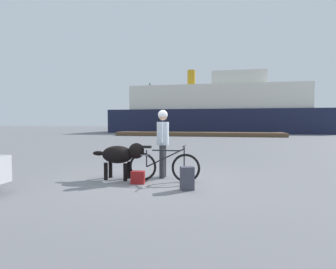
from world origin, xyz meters
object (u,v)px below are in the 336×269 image
(dog, at_px, (121,155))
(backpack, at_px, (187,178))
(bicycle, at_px, (163,166))
(person_cyclist, at_px, (163,136))
(ferry_boat, at_px, (217,110))
(sailboat_moored, at_px, (225,128))
(handbag_pannier, at_px, (138,177))

(dog, height_order, backpack, dog)
(bicycle, bearing_deg, dog, 178.18)
(person_cyclist, bearing_deg, dog, -156.38)
(bicycle, bearing_deg, person_cyclist, 103.40)
(dog, bearing_deg, ferry_boat, 85.98)
(person_cyclist, bearing_deg, bicycle, -76.60)
(bicycle, xyz_separation_m, backpack, (0.68, -0.69, -0.13))
(backpack, bearing_deg, sailboat_moored, 87.38)
(bicycle, distance_m, sailboat_moored, 33.52)
(handbag_pannier, bearing_deg, ferry_boat, 87.05)
(backpack, relative_size, sailboat_moored, 0.06)
(dog, relative_size, handbag_pannier, 4.35)
(ferry_boat, bearing_deg, person_cyclist, -92.21)
(handbag_pannier, height_order, ferry_boat, ferry_boat)
(person_cyclist, bearing_deg, ferry_boat, 87.79)
(bicycle, height_order, ferry_boat, ferry_boat)
(handbag_pannier, height_order, sailboat_moored, sailboat_moored)
(handbag_pannier, bearing_deg, backpack, -15.68)
(dog, height_order, ferry_boat, ferry_boat)
(dog, bearing_deg, sailboat_moored, 84.28)
(person_cyclist, distance_m, sailboat_moored, 33.06)
(bicycle, xyz_separation_m, handbag_pannier, (-0.55, -0.35, -0.23))
(handbag_pannier, distance_m, ferry_boat, 31.39)
(backpack, xyz_separation_m, sailboat_moored, (1.56, 34.14, 0.27))
(handbag_pannier, bearing_deg, dog, 145.39)
(bicycle, relative_size, person_cyclist, 1.00)
(dog, distance_m, ferry_boat, 31.00)
(bicycle, bearing_deg, sailboat_moored, 86.17)
(dog, bearing_deg, backpack, -22.24)
(person_cyclist, xyz_separation_m, sailboat_moored, (2.35, 32.97, -0.57))
(bicycle, bearing_deg, handbag_pannier, -147.50)
(person_cyclist, height_order, dog, person_cyclist)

